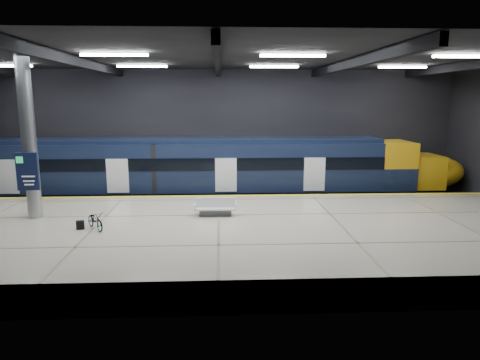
{
  "coord_description": "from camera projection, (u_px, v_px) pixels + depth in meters",
  "views": [
    {
      "loc": [
        0.1,
        -19.46,
        6.19
      ],
      "look_at": [
        1.06,
        1.5,
        2.2
      ],
      "focal_mm": 32.0,
      "sensor_mm": 36.0,
      "label": 1
    }
  ],
  "objects": [
    {
      "name": "rails",
      "position": [
        219.0,
        202.0,
        25.63
      ],
      "size": [
        30.0,
        1.52,
        0.16
      ],
      "color": "gray",
      "rests_on": "ground"
    },
    {
      "name": "ground",
      "position": [
        219.0,
        232.0,
        20.25
      ],
      "size": [
        30.0,
        30.0,
        0.0
      ],
      "primitive_type": "plane",
      "color": "black",
      "rests_on": "ground"
    },
    {
      "name": "pannier_bag",
      "position": [
        80.0,
        225.0,
        16.93
      ],
      "size": [
        0.33,
        0.24,
        0.35
      ],
      "primitive_type": "cube",
      "rotation": [
        0.0,
        0.0,
        0.21
      ],
      "color": "black",
      "rests_on": "platform"
    },
    {
      "name": "platform",
      "position": [
        219.0,
        237.0,
        17.69
      ],
      "size": [
        30.0,
        11.0,
        1.1
      ],
      "primitive_type": "cube",
      "color": "beige",
      "rests_on": "ground"
    },
    {
      "name": "info_column",
      "position": [
        29.0,
        140.0,
        18.04
      ],
      "size": [
        0.9,
        0.78,
        6.9
      ],
      "color": "#9EA0A5",
      "rests_on": "platform"
    },
    {
      "name": "room_shell",
      "position": [
        218.0,
        110.0,
        19.18
      ],
      "size": [
        30.1,
        16.1,
        8.05
      ],
      "color": "black",
      "rests_on": "ground"
    },
    {
      "name": "bicycle",
      "position": [
        95.0,
        220.0,
        16.93
      ],
      "size": [
        1.22,
        1.39,
        0.73
      ],
      "primitive_type": "imported",
      "rotation": [
        0.0,
        0.0,
        0.65
      ],
      "color": "#99999E",
      "rests_on": "platform"
    },
    {
      "name": "bench",
      "position": [
        215.0,
        209.0,
        18.93
      ],
      "size": [
        1.84,
        0.79,
        0.81
      ],
      "rotation": [
        0.0,
        0.0,
        -0.02
      ],
      "color": "#595B60",
      "rests_on": "platform"
    },
    {
      "name": "safety_strip",
      "position": [
        219.0,
        196.0,
        22.74
      ],
      "size": [
        30.0,
        0.4,
        0.01
      ],
      "primitive_type": "cube",
      "color": "yellow",
      "rests_on": "platform"
    },
    {
      "name": "train",
      "position": [
        205.0,
        170.0,
        25.22
      ],
      "size": [
        29.4,
        2.84,
        3.79
      ],
      "color": "black",
      "rests_on": "ground"
    }
  ]
}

